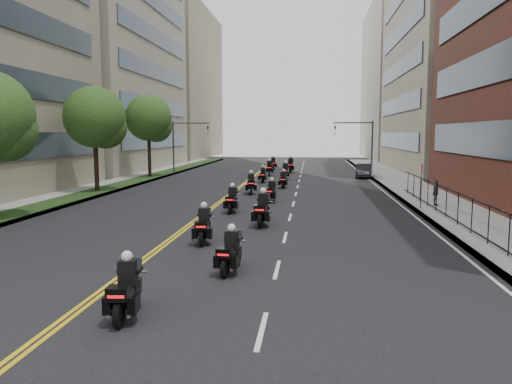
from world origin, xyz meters
TOP-DOWN VIEW (x-y plane):
  - ground at (0.00, 0.00)m, footprint 160.00×160.00m
  - sidewalk_right at (12.00, 25.00)m, footprint 4.00×90.00m
  - sidewalk_left at (-12.00, 25.00)m, footprint 4.00×90.00m
  - grass_strip at (-11.20, 25.00)m, footprint 2.00×90.00m
  - building_right_tan at (21.48, 48.00)m, footprint 15.11×28.00m
  - building_right_far at (21.50, 78.00)m, footprint 15.00×28.00m
  - building_left_mid at (-21.98, 48.00)m, footprint 16.11×28.00m
  - building_left_far at (-22.00, 78.00)m, footprint 16.00×28.00m
  - iron_fence at (11.00, 12.00)m, footprint 0.05×28.00m
  - street_trees at (-11.05, 18.61)m, footprint 4.40×38.40m
  - traffic_signal_right at (9.54, 42.00)m, footprint 4.09×0.20m
  - traffic_signal_left at (-9.54, 42.00)m, footprint 4.09×0.20m
  - motorcycle_0 at (-0.07, 0.48)m, footprint 0.60×2.14m
  - motorcycle_1 at (1.77, 4.55)m, footprint 0.59×2.07m
  - motorcycle_2 at (0.04, 8.61)m, footprint 0.60×2.21m
  - motorcycle_3 at (2.01, 12.56)m, footprint 0.60×2.43m
  - motorcycle_4 at (-0.05, 16.36)m, footprint 0.50×2.19m
  - motorcycle_5 at (1.78, 20.67)m, footprint 0.59×2.11m
  - motorcycle_6 at (-0.01, 24.81)m, footprint 0.67×2.29m
  - motorcycle_7 at (2.09, 28.89)m, footprint 0.51×2.06m
  - motorcycle_8 at (0.06, 33.00)m, footprint 0.47×2.05m
  - motorcycle_9 at (1.86, 36.31)m, footprint 0.55×2.40m
  - motorcycle_10 at (-0.00, 40.56)m, footprint 0.62×2.37m
  - motorcycle_11 at (2.02, 44.35)m, footprint 0.59×2.54m
  - motorcycle_12 at (-0.20, 48.64)m, footprint 0.69×2.26m
  - parked_sedan at (9.40, 38.85)m, footprint 1.94×4.27m
  - pedestrian_c at (11.48, 19.17)m, footprint 0.49×0.91m

SIDE VIEW (x-z plane):
  - ground at x=0.00m, z-range 0.00..0.00m
  - sidewalk_right at x=12.00m, z-range 0.00..0.15m
  - sidewalk_left at x=-12.00m, z-range 0.00..0.15m
  - grass_strip at x=-11.20m, z-range 0.15..0.19m
  - motorcycle_8 at x=0.06m, z-range -0.16..1.36m
  - motorcycle_7 at x=2.09m, z-range -0.16..1.36m
  - motorcycle_1 at x=1.77m, z-range -0.16..1.37m
  - motorcycle_5 at x=1.78m, z-range -0.16..1.40m
  - motorcycle_0 at x=-0.07m, z-range -0.17..1.41m
  - motorcycle_4 at x=-0.05m, z-range -0.17..1.45m
  - motorcycle_2 at x=0.04m, z-range -0.17..1.46m
  - motorcycle_12 at x=-0.20m, z-range -0.18..1.49m
  - motorcycle_6 at x=-0.01m, z-range -0.18..1.51m
  - parked_sedan at x=9.40m, z-range 0.00..1.36m
  - motorcycle_10 at x=0.00m, z-range -0.18..1.56m
  - motorcycle_9 at x=1.86m, z-range -0.19..1.58m
  - motorcycle_3 at x=2.01m, z-range -0.19..1.61m
  - motorcycle_11 at x=2.02m, z-range -0.20..1.68m
  - pedestrian_c at x=11.48m, z-range 0.15..1.62m
  - iron_fence at x=11.00m, z-range 0.15..1.65m
  - traffic_signal_right at x=9.54m, z-range 0.90..6.50m
  - traffic_signal_left at x=-9.54m, z-range 0.90..6.50m
  - street_trees at x=-11.05m, z-range 1.14..9.12m
  - building_right_far at x=21.50m, z-range 0.00..26.00m
  - building_left_far at x=-22.00m, z-range 0.00..26.00m
  - building_right_tan at x=21.48m, z-range 0.00..30.00m
  - building_left_mid at x=-21.98m, z-range 0.00..34.00m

